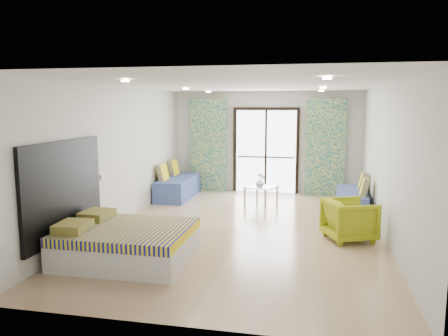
% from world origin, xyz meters
% --- Properties ---
extents(floor, '(5.00, 7.50, 0.01)m').
position_xyz_m(floor, '(0.00, 0.00, 0.00)').
color(floor, tan).
rests_on(floor, ground).
extents(ceiling, '(5.00, 7.50, 0.01)m').
position_xyz_m(ceiling, '(0.00, 0.00, 2.70)').
color(ceiling, silver).
rests_on(ceiling, ground).
extents(wall_back, '(5.00, 0.01, 2.70)m').
position_xyz_m(wall_back, '(0.00, 3.75, 1.35)').
color(wall_back, silver).
rests_on(wall_back, ground).
extents(wall_front, '(5.00, 0.01, 2.70)m').
position_xyz_m(wall_front, '(0.00, -3.75, 1.35)').
color(wall_front, silver).
rests_on(wall_front, ground).
extents(wall_left, '(0.01, 7.50, 2.70)m').
position_xyz_m(wall_left, '(-2.50, 0.00, 1.35)').
color(wall_left, silver).
rests_on(wall_left, ground).
extents(wall_right, '(0.01, 7.50, 2.70)m').
position_xyz_m(wall_right, '(2.50, 0.00, 1.35)').
color(wall_right, silver).
rests_on(wall_right, ground).
extents(balcony_door, '(1.76, 0.08, 2.28)m').
position_xyz_m(balcony_door, '(0.00, 3.72, 1.26)').
color(balcony_door, black).
rests_on(balcony_door, floor).
extents(balcony_rail, '(1.52, 0.03, 0.04)m').
position_xyz_m(balcony_rail, '(0.00, 3.73, 0.95)').
color(balcony_rail, '#595451').
rests_on(balcony_rail, balcony_door).
extents(curtain_left, '(1.00, 0.10, 2.50)m').
position_xyz_m(curtain_left, '(-1.55, 3.57, 1.25)').
color(curtain_left, silver).
rests_on(curtain_left, floor).
extents(curtain_right, '(1.00, 0.10, 2.50)m').
position_xyz_m(curtain_right, '(1.55, 3.57, 1.25)').
color(curtain_right, silver).
rests_on(curtain_right, floor).
extents(downlight_a, '(0.12, 0.12, 0.02)m').
position_xyz_m(downlight_a, '(-1.40, -2.00, 2.67)').
color(downlight_a, '#FFE0B2').
rests_on(downlight_a, ceiling).
extents(downlight_b, '(0.12, 0.12, 0.02)m').
position_xyz_m(downlight_b, '(1.40, -2.00, 2.67)').
color(downlight_b, '#FFE0B2').
rests_on(downlight_b, ceiling).
extents(downlight_c, '(0.12, 0.12, 0.02)m').
position_xyz_m(downlight_c, '(-1.40, 1.00, 2.67)').
color(downlight_c, '#FFE0B2').
rests_on(downlight_c, ceiling).
extents(downlight_d, '(0.12, 0.12, 0.02)m').
position_xyz_m(downlight_d, '(1.40, 1.00, 2.67)').
color(downlight_d, '#FFE0B2').
rests_on(downlight_d, ceiling).
extents(downlight_e, '(0.12, 0.12, 0.02)m').
position_xyz_m(downlight_e, '(-1.40, 3.00, 2.67)').
color(downlight_e, '#FFE0B2').
rests_on(downlight_e, ceiling).
extents(downlight_f, '(0.12, 0.12, 0.02)m').
position_xyz_m(downlight_f, '(1.40, 3.00, 2.67)').
color(downlight_f, '#FFE0B2').
rests_on(downlight_f, ceiling).
extents(headboard, '(0.06, 2.10, 1.50)m').
position_xyz_m(headboard, '(-2.46, -1.99, 1.05)').
color(headboard, black).
rests_on(headboard, floor).
extents(switch_plate, '(0.02, 0.10, 0.10)m').
position_xyz_m(switch_plate, '(-2.47, -0.74, 1.05)').
color(switch_plate, silver).
rests_on(switch_plate, wall_left).
extents(bed, '(1.88, 1.53, 0.65)m').
position_xyz_m(bed, '(-1.48, -1.99, 0.27)').
color(bed, silver).
rests_on(bed, floor).
extents(daybed_left, '(0.73, 1.85, 0.91)m').
position_xyz_m(daybed_left, '(-2.12, 2.56, 0.28)').
color(daybed_left, '#3C5090').
rests_on(daybed_left, floor).
extents(daybed_right, '(0.77, 1.74, 0.84)m').
position_xyz_m(daybed_right, '(2.12, 1.80, 0.26)').
color(daybed_right, '#3C5090').
rests_on(daybed_right, floor).
extents(coffee_table, '(0.84, 0.84, 0.74)m').
position_xyz_m(coffee_table, '(0.06, 2.24, 0.38)').
color(coffee_table, silver).
rests_on(coffee_table, floor).
extents(vase, '(0.23, 0.24, 0.20)m').
position_xyz_m(vase, '(0.04, 2.16, 0.52)').
color(vase, white).
rests_on(vase, coffee_table).
extents(armchair, '(0.95, 0.98, 0.79)m').
position_xyz_m(armchair, '(1.90, -0.26, 0.39)').
color(armchair, '#A3AE16').
rests_on(armchair, floor).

